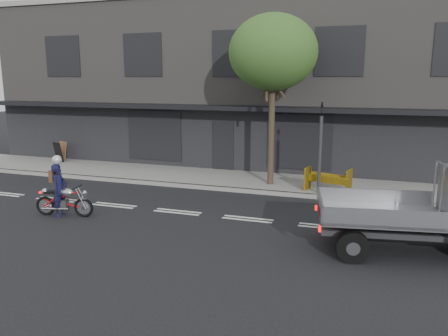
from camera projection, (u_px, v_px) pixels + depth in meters
ground at (178, 212)px, 14.42m from camera, size 80.00×80.00×0.00m
sidewalk at (223, 179)px, 18.77m from camera, size 32.00×3.20×0.15m
kerb at (210, 188)px, 17.28m from camera, size 32.00×0.20×0.15m
building_main at (260, 84)px, 24.11m from camera, size 26.00×10.00×8.00m
street_tree at (273, 53)px, 16.58m from camera, size 3.40×3.40×6.74m
traffic_light_pole at (320, 153)px, 15.91m from camera, size 0.12×0.12×3.50m
motorcycle at (64, 200)px, 13.91m from camera, size 1.93×0.57×1.00m
rider at (59, 190)px, 13.89m from camera, size 0.50×0.67×1.68m
construction_barrier at (327, 181)px, 16.18m from camera, size 1.75×1.08×0.91m
sandwich_board at (58, 152)px, 22.09m from camera, size 0.75×0.63×1.01m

